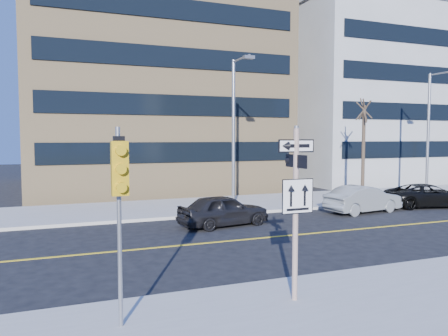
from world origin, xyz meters
name	(u,v)px	position (x,y,z in m)	size (l,w,h in m)	color
ground	(250,275)	(0.00, 0.00, 0.00)	(120.00, 120.00, 0.00)	black
far_sidewalk	(415,193)	(18.00, 12.00, 0.07)	(66.00, 6.00, 0.15)	#B0ACA5
road_centerline	(446,221)	(12.00, 4.00, 0.01)	(40.00, 0.14, 0.01)	yellow
sign_pole	(296,203)	(0.00, -2.51, 2.44)	(0.92, 0.92, 4.06)	silver
traffic_signal	(120,185)	(-4.00, -2.66, 3.03)	(0.32, 0.45, 4.00)	gray
parked_car_a	(224,210)	(1.78, 6.76, 0.71)	(4.16, 1.67, 1.42)	black
parked_car_b	(363,199)	(9.86, 7.33, 0.71)	(4.33, 1.51, 1.43)	gray
parked_car_c	(429,195)	(14.55, 7.51, 0.66)	(4.73, 2.18, 1.32)	black
streetlight_a	(235,123)	(4.00, 10.76, 4.76)	(0.55, 2.25, 8.00)	gray
streetlight_b	(431,125)	(18.00, 10.76, 4.76)	(0.55, 2.25, 8.00)	gray
street_tree_west	(364,112)	(13.00, 11.30, 5.52)	(1.80, 1.80, 6.35)	#3A2E22
building_brick	(146,76)	(2.00, 25.00, 9.00)	(18.00, 18.00, 18.00)	tan
building_grey_mid	(371,101)	(24.00, 24.00, 7.50)	(20.00, 16.00, 15.00)	#9A9D9F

